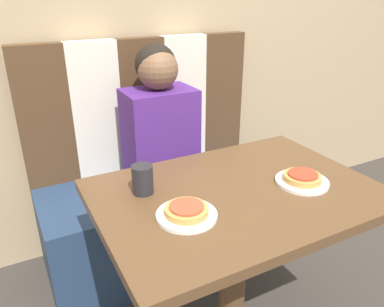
% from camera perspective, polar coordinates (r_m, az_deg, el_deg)
% --- Properties ---
extents(booth_seat, '(1.20, 0.52, 0.46)m').
position_cam_1_polar(booth_seat, '(2.02, -4.41, -9.75)').
color(booth_seat, navy).
rests_on(booth_seat, ground_plane).
extents(booth_backrest, '(1.20, 0.07, 0.67)m').
position_cam_1_polar(booth_backrest, '(1.98, -7.59, 7.43)').
color(booth_backrest, '#4C331E').
rests_on(booth_backrest, booth_seat).
extents(dining_table, '(0.94, 0.66, 0.72)m').
position_cam_1_polar(dining_table, '(1.33, 6.72, -9.50)').
color(dining_table, brown).
rests_on(dining_table, ground_plane).
extents(person, '(0.33, 0.23, 0.67)m').
position_cam_1_polar(person, '(1.78, -5.01, 5.35)').
color(person, '#4C237A').
rests_on(person, booth_seat).
extents(plate_left, '(0.18, 0.18, 0.01)m').
position_cam_1_polar(plate_left, '(1.12, -0.83, -9.38)').
color(plate_left, white).
rests_on(plate_left, dining_table).
extents(plate_right, '(0.18, 0.18, 0.01)m').
position_cam_1_polar(plate_right, '(1.36, 16.40, -4.15)').
color(plate_right, white).
rests_on(plate_right, dining_table).
extents(pizza_left, '(0.13, 0.13, 0.03)m').
position_cam_1_polar(pizza_left, '(1.11, -0.83, -8.58)').
color(pizza_left, '#C68E47').
rests_on(pizza_left, plate_left).
extents(pizza_right, '(0.13, 0.13, 0.03)m').
position_cam_1_polar(pizza_right, '(1.35, 16.49, -3.45)').
color(pizza_right, '#C68E47').
rests_on(pizza_right, plate_right).
extents(drinking_cup, '(0.07, 0.07, 0.10)m').
position_cam_1_polar(drinking_cup, '(1.24, -7.54, -3.93)').
color(drinking_cup, '#232328').
rests_on(drinking_cup, dining_table).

